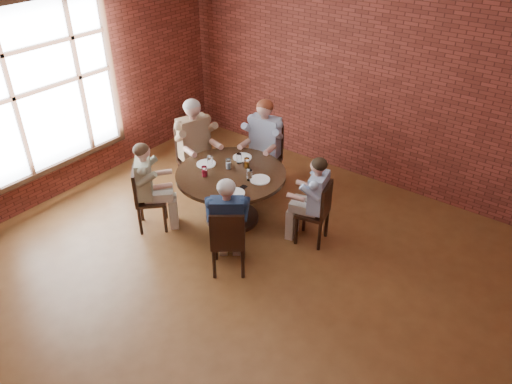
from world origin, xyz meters
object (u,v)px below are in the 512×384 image
Objects in this scene: chair_a at (318,211)px; chair_b at (266,154)px; diner_d at (149,187)px; smartphone at (242,188)px; diner_a at (313,201)px; diner_e at (228,226)px; chair_e at (228,240)px; diner_b at (263,146)px; dining_table at (231,187)px; chair_d at (145,196)px; chair_c at (194,155)px; diner_c at (196,147)px.

chair_b is (-1.38, 0.77, 0.04)m from chair_a.
chair_b is 0.78× the size of diner_d.
chair_b reaches higher than smartphone.
diner_d is (-0.55, -1.81, 0.10)m from chair_b.
diner_e reaches higher than diner_a.
diner_b is at bearing -102.59° from chair_e.
chair_b is at bearing 100.76° from dining_table.
diner_b is 1.89m from chair_d.
chair_c is (-1.02, 0.36, -0.00)m from dining_table.
diner_c is at bearing -90.00° from chair_c.
chair_a is 0.69× the size of diner_e.
chair_d is (-0.62, -1.77, -0.21)m from diner_b.
diner_c is 1.57× the size of chair_e.
chair_b reaches higher than chair_e.
diner_d is (-0.75, -0.76, 0.09)m from dining_table.
dining_table is 1.15× the size of diner_e.
diner_d is at bearing -117.57° from chair_b.
diner_d reaches higher than dining_table.
smartphone is at bearing -93.49° from diner_c.
diner_c is (-2.04, 0.06, 0.10)m from diner_a.
chair_e reaches higher than dining_table.
chair_a is 1.54m from diner_b.
chair_b is (-0.20, 1.05, -0.01)m from dining_table.
chair_b is 1.96m from chair_d.
diner_d is at bearing -151.25° from diner_c.
chair_a is at bearing -72.61° from chair_c.
chair_b is at bearing -63.26° from chair_d.
diner_d is at bearing -39.63° from diner_e.
chair_b is 0.98× the size of chair_c.
diner_b is 1.54× the size of chair_e.
chair_d is at bearing -154.21° from diner_c.
diner_a is at bearing -106.11° from chair_d.
diner_e reaches higher than chair_c.
diner_a reaches higher than chair_b.
diner_e is at bearing -137.58° from diner_d.
chair_c is 2.09m from chair_e.
diner_a reaches higher than chair_c.
chair_e is (1.69, -1.23, -0.04)m from chair_c.
chair_a is at bearing -154.65° from diner_e.
chair_e is (1.42, -0.11, -0.13)m from diner_d.
dining_table is 1.03m from diner_e.
dining_table is at bearing -90.00° from diner_d.
diner_d reaches higher than chair_c.
chair_c reaches higher than chair_b.
diner_d is (0.05, 0.05, 0.14)m from chair_d.
chair_c is at bearing 160.52° from dining_table.
diner_a is at bearing -148.92° from chair_e.
chair_c is 1.51m from smartphone.
smartphone is at bearing -70.63° from diner_a.
chair_a is at bearing 13.31° from dining_table.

